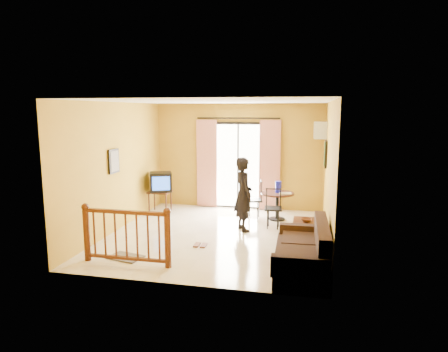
% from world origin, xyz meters
% --- Properties ---
extents(ground, '(5.00, 5.00, 0.00)m').
position_xyz_m(ground, '(0.00, 0.00, 0.00)').
color(ground, beige).
rests_on(ground, ground).
extents(room_shell, '(5.00, 5.00, 5.00)m').
position_xyz_m(room_shell, '(0.00, 0.00, 1.70)').
color(room_shell, white).
rests_on(room_shell, ground).
extents(balcony_door, '(2.25, 0.14, 2.46)m').
position_xyz_m(balcony_door, '(0.00, 2.43, 1.19)').
color(balcony_door, black).
rests_on(balcony_door, ground).
extents(tv_table, '(0.55, 0.46, 0.56)m').
position_xyz_m(tv_table, '(-1.90, 1.58, 0.48)').
color(tv_table, black).
rests_on(tv_table, ground).
extents(television, '(0.70, 0.67, 0.49)m').
position_xyz_m(television, '(-1.87, 1.58, 0.80)').
color(television, black).
rests_on(television, tv_table).
extents(picture_left, '(0.05, 0.42, 0.52)m').
position_xyz_m(picture_left, '(-2.22, -0.20, 1.55)').
color(picture_left, black).
rests_on(picture_left, room_shell).
extents(dining_table, '(0.80, 0.80, 0.67)m').
position_xyz_m(dining_table, '(1.14, 1.49, 0.53)').
color(dining_table, black).
rests_on(dining_table, ground).
extents(water_jug, '(0.15, 0.15, 0.28)m').
position_xyz_m(water_jug, '(1.16, 1.49, 0.81)').
color(water_jug, '#1417C1').
rests_on(water_jug, dining_table).
extents(serving_tray, '(0.30, 0.22, 0.02)m').
position_xyz_m(serving_tray, '(1.33, 1.39, 0.68)').
color(serving_tray, beige).
rests_on(serving_tray, dining_table).
extents(dining_chairs, '(1.01, 1.21, 0.95)m').
position_xyz_m(dining_chairs, '(0.84, 1.15, 0.00)').
color(dining_chairs, black).
rests_on(dining_chairs, ground).
extents(air_conditioner, '(0.31, 0.60, 0.40)m').
position_xyz_m(air_conditioner, '(2.09, 1.95, 2.15)').
color(air_conditioner, silver).
rests_on(air_conditioner, room_shell).
extents(botanical_print, '(0.05, 0.50, 0.60)m').
position_xyz_m(botanical_print, '(2.22, 1.30, 1.65)').
color(botanical_print, black).
rests_on(botanical_print, room_shell).
extents(coffee_table, '(0.53, 0.95, 0.42)m').
position_xyz_m(coffee_table, '(1.85, -0.12, 0.28)').
color(coffee_table, black).
rests_on(coffee_table, ground).
extents(bowl, '(0.23, 0.23, 0.07)m').
position_xyz_m(bowl, '(1.85, -0.06, 0.45)').
color(bowl, '#552D1D').
rests_on(bowl, coffee_table).
extents(sofa, '(0.88, 1.81, 0.86)m').
position_xyz_m(sofa, '(1.86, -1.69, 0.32)').
color(sofa, black).
rests_on(sofa, ground).
extents(standing_person, '(0.64, 0.71, 1.62)m').
position_xyz_m(standing_person, '(0.48, 0.47, 0.81)').
color(standing_person, black).
rests_on(standing_person, ground).
extents(stair_balustrade, '(1.63, 0.13, 1.04)m').
position_xyz_m(stair_balustrade, '(-1.15, -1.90, 0.56)').
color(stair_balustrade, '#471E0F').
rests_on(stair_balustrade, ground).
extents(doormat, '(0.67, 0.52, 0.02)m').
position_xyz_m(doormat, '(-1.31, -1.64, 0.01)').
color(doormat, '#585147').
rests_on(doormat, ground).
extents(sandals, '(0.25, 0.25, 0.03)m').
position_xyz_m(sandals, '(-0.16, -0.75, 0.01)').
color(sandals, '#552D1D').
rests_on(sandals, ground).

